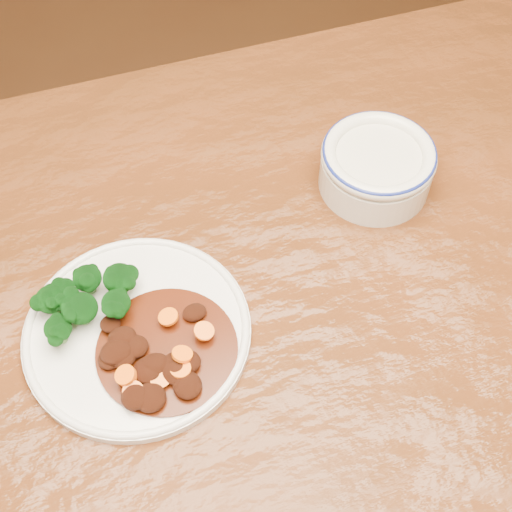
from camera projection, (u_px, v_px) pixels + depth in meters
name	position (u px, v px, depth m)	size (l,w,h in m)	color
dining_table	(291.00, 360.00, 0.82)	(1.57, 1.01, 0.75)	#56270F
dinner_plate	(137.00, 332.00, 0.75)	(0.24, 0.24, 0.02)	silver
broccoli_florets	(84.00, 298.00, 0.74)	(0.11, 0.08, 0.04)	#659C50
mince_stew	(156.00, 359.00, 0.72)	(0.15, 0.15, 0.03)	#411606
dip_bowl	(377.00, 165.00, 0.84)	(0.14, 0.14, 0.06)	beige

